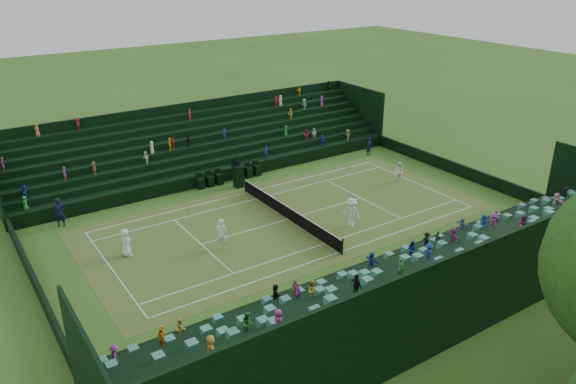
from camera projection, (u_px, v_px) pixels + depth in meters
name	position (u px, v px, depth m)	size (l,w,h in m)	color
ground	(288.00, 219.00, 37.64)	(160.00, 160.00, 0.00)	#34601E
court_surface	(288.00, 219.00, 37.64)	(12.97, 26.77, 0.01)	#447828
perimeter_wall_north	(451.00, 167.00, 45.54)	(17.17, 0.20, 1.00)	black
perimeter_wall_south	(36.00, 284.00, 29.34)	(17.17, 0.20, 1.00)	black
perimeter_wall_east	(373.00, 267.00, 30.94)	(0.20, 31.77, 1.00)	black
perimeter_wall_west	(228.00, 174.00, 43.94)	(0.20, 31.77, 1.00)	black
north_grandstand	(432.00, 285.00, 27.33)	(6.60, 32.00, 4.90)	black
south_grandstand	(204.00, 148.00, 46.74)	(6.60, 32.00, 4.90)	black
tennis_net	(288.00, 212.00, 37.43)	(11.67, 0.10, 1.06)	black
umpire_chair	(238.00, 174.00, 42.52)	(0.80, 0.80, 2.52)	black
courtside_chairs	(229.00, 176.00, 43.72)	(0.55, 5.52, 1.19)	black
player_near_west	(126.00, 242.00, 32.81)	(0.84, 0.55, 1.72)	white
player_near_east	(221.00, 234.00, 33.58)	(0.72, 0.47, 1.97)	white
player_far_west	(399.00, 172.00, 43.60)	(0.78, 0.61, 1.60)	white
player_far_east	(351.00, 212.00, 36.31)	(1.28, 0.74, 1.98)	white
line_judge_north	(369.00, 146.00, 49.42)	(0.59, 0.39, 1.63)	black
line_judge_south	(60.00, 212.00, 36.35)	(0.71, 0.47, 1.96)	black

